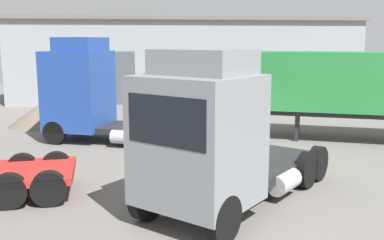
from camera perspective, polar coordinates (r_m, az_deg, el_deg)
name	(u,v)px	position (r m, az deg, el deg)	size (l,w,h in m)	color
ground_plane	(238,153)	(17.65, 5.89, -4.21)	(60.00, 60.00, 0.00)	slate
warehouse_building	(184,58)	(35.59, -0.99, 7.91)	(25.44, 9.91, 5.95)	#93999E
tractor_unit_blue	(88,92)	(20.01, -13.12, 3.43)	(6.72, 4.63, 4.47)	#2347A3
tractor_unit_grey	(212,140)	(10.99, 2.53, -2.52)	(6.41, 6.56, 4.15)	gray
gravel_pile	(41,115)	(24.35, -18.68, 0.64)	(3.22, 3.22, 1.14)	#665B4C
traffic_cone	(201,151)	(16.88, 1.16, -3.93)	(0.40, 0.40, 0.55)	black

